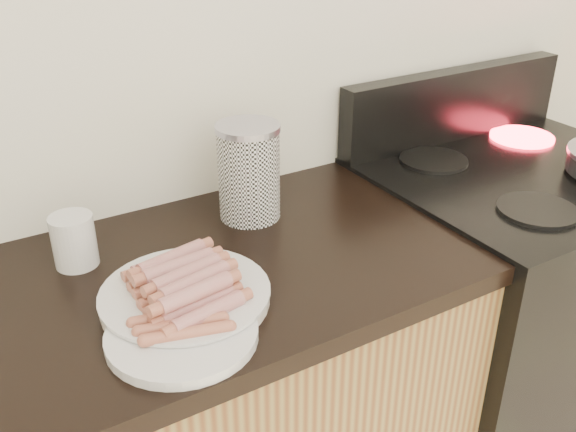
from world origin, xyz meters
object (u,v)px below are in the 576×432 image
side_plate (182,334)px  canister (249,172)px  mug (74,241)px  stove (501,315)px  main_plate (186,298)px

side_plate → canister: bearing=47.5°
canister → mug: size_ratio=2.06×
canister → mug: (-0.39, -0.01, -0.06)m
stove → main_plate: 1.08m
main_plate → mug: (-0.13, 0.23, 0.04)m
canister → mug: bearing=-179.1°
main_plate → canister: size_ratio=1.39×
stove → side_plate: 1.13m
main_plate → canister: (0.26, 0.24, 0.10)m
stove → canister: canister is taller
main_plate → mug: mug is taller
canister → main_plate: bearing=-137.3°
main_plate → canister: bearing=42.7°
main_plate → mug: 0.27m
side_plate → mug: mug is taller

